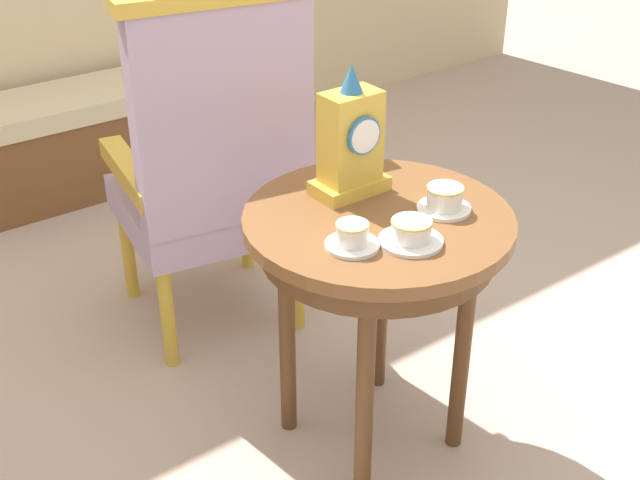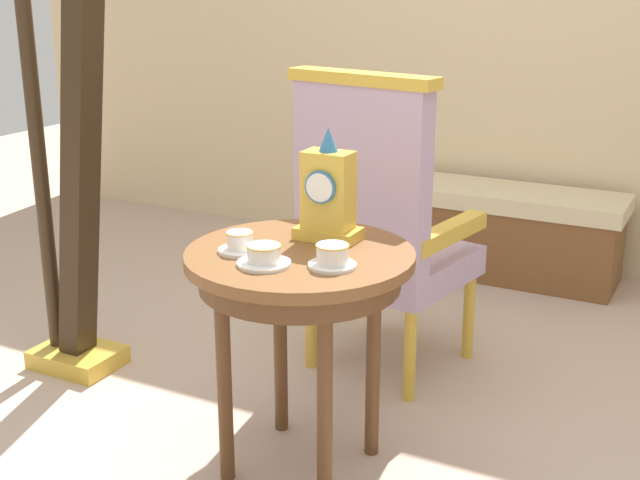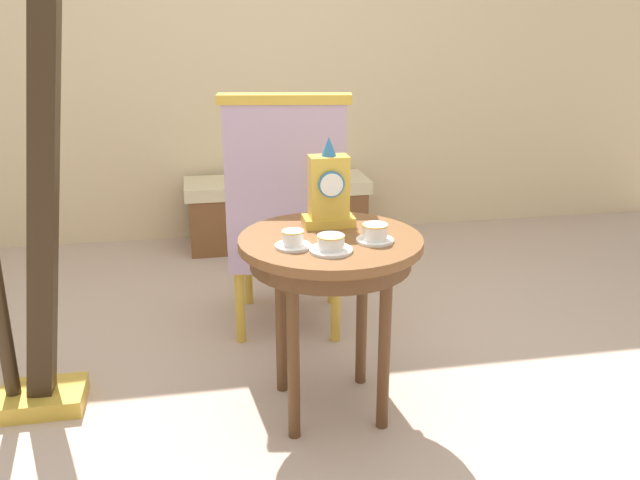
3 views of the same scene
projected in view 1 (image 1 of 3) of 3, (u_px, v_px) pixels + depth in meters
ground_plane at (350, 434)px, 2.39m from camera, size 10.00×10.00×0.00m
side_table at (377, 246)px, 2.09m from camera, size 0.66×0.66×0.70m
teacup_left at (352, 237)px, 1.90m from camera, size 0.13×0.13×0.06m
teacup_right at (411, 233)px, 1.92m from camera, size 0.15×0.15×0.06m
teacup_center at (445, 199)px, 2.05m from camera, size 0.13×0.13×0.06m
mantel_clock at (351, 143)px, 2.09m from camera, size 0.19×0.11×0.34m
armchair at (214, 164)px, 2.56m from camera, size 0.62×0.61×1.14m
window_bench at (92, 137)px, 3.70m from camera, size 1.18×0.40×0.44m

